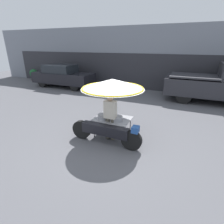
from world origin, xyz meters
TOP-DOWN VIEW (x-y plane):
  - ground_plane at (0.00, 0.00)m, footprint 36.00×36.00m
  - shopfront_building at (0.00, 8.38)m, footprint 28.00×2.06m
  - vendor_motorcycle_cart at (-0.08, 0.32)m, footprint 2.37×2.01m
  - vendor_person at (-0.05, 0.13)m, footprint 0.38×0.22m
  - parked_car at (-6.37, 5.76)m, footprint 4.55×1.68m
  - pickup_truck at (3.73, 5.91)m, footprint 5.32×1.84m
  - potted_plant at (-10.43, 6.89)m, footprint 0.69×0.69m

SIDE VIEW (x-z plane):
  - ground_plane at x=0.00m, z-range 0.00..0.00m
  - potted_plant at x=-10.43m, z-range 0.09..1.04m
  - parked_car at x=-6.37m, z-range 0.02..1.62m
  - vendor_person at x=-0.05m, z-range 0.09..1.64m
  - pickup_truck at x=3.73m, z-range -0.05..2.08m
  - vendor_motorcycle_cart at x=-0.08m, z-range 0.55..2.52m
  - shopfront_building at x=0.00m, z-range -0.01..4.12m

